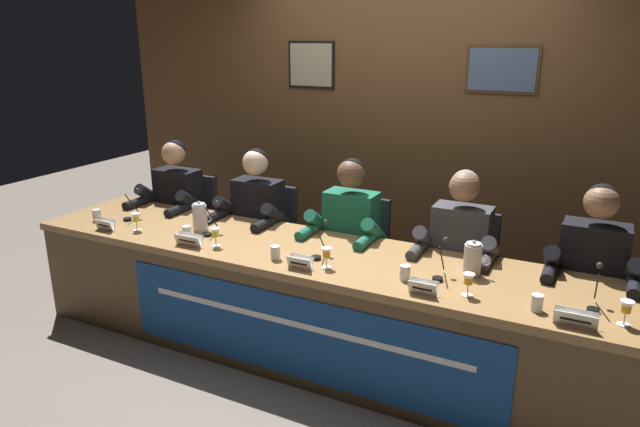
{
  "coord_description": "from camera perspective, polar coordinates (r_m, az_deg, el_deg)",
  "views": [
    {
      "loc": [
        1.52,
        -2.99,
        2.03
      ],
      "look_at": [
        0.0,
        0.0,
        0.98
      ],
      "focal_mm": 32.12,
      "sensor_mm": 36.0,
      "label": 1
    }
  ],
  "objects": [
    {
      "name": "nameplate_far_left",
      "position": [
        4.24,
        -20.61,
        -1.05
      ],
      "size": [
        0.15,
        0.06,
        0.08
      ],
      "color": "white",
      "rests_on": "conference_table"
    },
    {
      "name": "water_cup_right",
      "position": [
        3.22,
        8.46,
        -5.93
      ],
      "size": [
        0.06,
        0.06,
        0.08
      ],
      "color": "silver",
      "rests_on": "conference_table"
    },
    {
      "name": "nameplate_right",
      "position": [
        3.05,
        10.24,
        -7.28
      ],
      "size": [
        0.15,
        0.06,
        0.08
      ],
      "color": "white",
      "rests_on": "conference_table"
    },
    {
      "name": "ground_plane",
      "position": [
        3.92,
        0.0,
        -13.76
      ],
      "size": [
        12.0,
        12.0,
        0.0
      ],
      "primitive_type": "plane",
      "color": "#70665B"
    },
    {
      "name": "chair_far_right",
      "position": [
        3.93,
        24.96,
        -8.18
      ],
      "size": [
        0.44,
        0.44,
        0.91
      ],
      "color": "black",
      "rests_on": "ground_plane"
    },
    {
      "name": "juice_glass_far_left",
      "position": [
        4.16,
        -17.85,
        -0.48
      ],
      "size": [
        0.06,
        0.06,
        0.12
      ],
      "color": "white",
      "rests_on": "conference_table"
    },
    {
      "name": "water_cup_far_right",
      "position": [
        3.04,
        20.79,
        -8.39
      ],
      "size": [
        0.06,
        0.06,
        0.08
      ],
      "color": "silver",
      "rests_on": "conference_table"
    },
    {
      "name": "microphone_far_right",
      "position": [
        3.16,
        25.75,
        -7.31
      ],
      "size": [
        0.06,
        0.17,
        0.22
      ],
      "color": "black",
      "rests_on": "conference_table"
    },
    {
      "name": "water_pitcher_left_side",
      "position": [
        4.04,
        -11.87,
        -0.34
      ],
      "size": [
        0.15,
        0.1,
        0.21
      ],
      "color": "silver",
      "rests_on": "conference_table"
    },
    {
      "name": "microphone_center",
      "position": [
        3.48,
        -0.06,
        -3.23
      ],
      "size": [
        0.06,
        0.17,
        0.22
      ],
      "color": "black",
      "rests_on": "conference_table"
    },
    {
      "name": "water_cup_center",
      "position": [
        3.47,
        -4.46,
        -3.98
      ],
      "size": [
        0.06,
        0.06,
        0.08
      ],
      "color": "silver",
      "rests_on": "conference_table"
    },
    {
      "name": "panelist_far_right",
      "position": [
        3.64,
        25.35,
        -5.49
      ],
      "size": [
        0.51,
        0.48,
        1.23
      ],
      "color": "black",
      "rests_on": "ground_plane"
    },
    {
      "name": "nameplate_left",
      "position": [
        3.77,
        -12.94,
        -2.6
      ],
      "size": [
        0.2,
        0.06,
        0.08
      ],
      "color": "white",
      "rests_on": "conference_table"
    },
    {
      "name": "panelist_far_left",
      "position": [
        4.75,
        -14.5,
        0.8
      ],
      "size": [
        0.51,
        0.48,
        1.23
      ],
      "color": "black",
      "rests_on": "ground_plane"
    },
    {
      "name": "water_cup_far_left",
      "position": [
        4.48,
        -21.35,
        -0.2
      ],
      "size": [
        0.06,
        0.06,
        0.08
      ],
      "color": "silver",
      "rests_on": "conference_table"
    },
    {
      "name": "chair_far_left",
      "position": [
        4.97,
        -12.76,
        -1.66
      ],
      "size": [
        0.44,
        0.44,
        0.91
      ],
      "color": "black",
      "rests_on": "ground_plane"
    },
    {
      "name": "chair_left",
      "position": [
        4.54,
        -5.23,
        -3.13
      ],
      "size": [
        0.44,
        0.44,
        0.91
      ],
      "color": "black",
      "rests_on": "ground_plane"
    },
    {
      "name": "nameplate_far_right",
      "position": [
        2.95,
        24.12,
        -9.56
      ],
      "size": [
        0.19,
        0.06,
        0.08
      ],
      "color": "white",
      "rests_on": "conference_table"
    },
    {
      "name": "nameplate_center",
      "position": [
        3.32,
        -1.99,
        -4.91
      ],
      "size": [
        0.16,
        0.06,
        0.08
      ],
      "color": "white",
      "rests_on": "conference_table"
    },
    {
      "name": "chair_center",
      "position": [
        4.21,
        3.7,
        -4.79
      ],
      "size": [
        0.44,
        0.44,
        0.91
      ],
      "color": "black",
      "rests_on": "ground_plane"
    },
    {
      "name": "conference_table",
      "position": [
        3.58,
        -0.85,
        -7.65
      ],
      "size": [
        4.14,
        0.83,
        0.73
      ],
      "color": "olive",
      "rests_on": "ground_plane"
    },
    {
      "name": "panelist_center",
      "position": [
        3.94,
        2.63,
        -2.05
      ],
      "size": [
        0.51,
        0.48,
        1.23
      ],
      "color": "black",
      "rests_on": "ground_plane"
    },
    {
      "name": "chair_right",
      "position": [
        4.0,
        13.92,
        -6.54
      ],
      "size": [
        0.44,
        0.44,
        0.91
      ],
      "color": "black",
      "rests_on": "ground_plane"
    },
    {
      "name": "juice_glass_far_right",
      "position": [
        3.04,
        28.2,
        -8.33
      ],
      "size": [
        0.06,
        0.06,
        0.12
      ],
      "color": "white",
      "rests_on": "conference_table"
    },
    {
      "name": "panelist_left",
      "position": [
        4.29,
        -6.74,
        -0.5
      ],
      "size": [
        0.51,
        0.48,
        1.23
      ],
      "color": "black",
      "rests_on": "ground_plane"
    },
    {
      "name": "microphone_right",
      "position": [
        3.26,
        11.91,
        -5.1
      ],
      "size": [
        0.06,
        0.17,
        0.22
      ],
      "color": "black",
      "rests_on": "conference_table"
    },
    {
      "name": "microphone_far_left",
      "position": [
        4.43,
        -18.33,
        0.39
      ],
      "size": [
        0.06,
        0.17,
        0.22
      ],
      "color": "black",
      "rests_on": "conference_table"
    },
    {
      "name": "wall_back_panelled",
      "position": [
        4.74,
        7.96,
        8.41
      ],
      "size": [
        5.34,
        0.14,
        2.6
      ],
      "color": "brown",
      "rests_on": "ground_plane"
    },
    {
      "name": "microphone_left",
      "position": [
        3.95,
        -10.86,
        -1.0
      ],
      "size": [
        0.06,
        0.17,
        0.22
      ],
      "color": "black",
      "rests_on": "conference_table"
    },
    {
      "name": "juice_glass_right",
      "position": [
        3.07,
        14.58,
        -6.48
      ],
      "size": [
        0.06,
        0.06,
        0.12
      ],
      "color": "white",
      "rests_on": "conference_table"
    },
    {
      "name": "juice_glass_center",
      "position": [
        3.32,
        0.65,
        -4.05
      ],
      "size": [
        0.06,
        0.06,
        0.12
      ],
      "color": "white",
      "rests_on": "conference_table"
    },
    {
      "name": "water_cup_left",
      "position": [
        3.92,
        -13.14,
        -1.89
      ],
      "size": [
        0.06,
        0.06,
        0.08
      ],
      "color": "silver",
      "rests_on": "conference_table"
    },
    {
      "name": "water_pitcher_right_side",
      "position": [
        3.34,
        14.98,
        -4.42
      ],
      "size": [
        0.15,
        0.1,
        0.21
      ],
      "color": "silver",
      "rests_on": "conference_table"
    },
    {
      "name": "panelist_right",
      "position": [
        3.71,
        13.5,
        -3.78
      ],
      "size": [
        0.51,
        0.48,
        1.23
      ],
      "color": "black",
      "rests_on": "ground_plane"
    },
    {
      "name": "juice_glass_left",
      "position": [
        3.72,
        -10.38,
        -1.99
      ],
      "size": [
        0.06,
        0.06,
        0.12
      ],
      "color": "white",
      "rests_on": "conference_table"
    }
  ]
}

